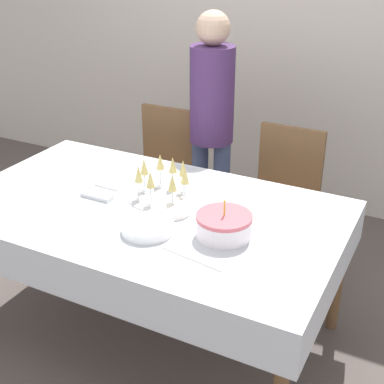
{
  "coord_description": "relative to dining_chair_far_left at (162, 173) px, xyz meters",
  "views": [
    {
      "loc": [
        1.26,
        -1.97,
        1.99
      ],
      "look_at": [
        0.24,
        0.03,
        0.89
      ],
      "focal_mm": 50.0,
      "sensor_mm": 36.0,
      "label": 1
    }
  ],
  "objects": [
    {
      "name": "wall_back",
      "position": [
        0.42,
        1.04,
        0.84
      ],
      "size": [
        8.0,
        0.05,
        2.7
      ],
      "color": "silver",
      "rests_on": "ground_plane"
    },
    {
      "name": "fork_pile",
      "position": [
        0.15,
        -0.9,
        0.26
      ],
      "size": [
        0.17,
        0.06,
        0.02
      ],
      "color": "silver",
      "rests_on": "dining_table"
    },
    {
      "name": "dining_table",
      "position": [
        0.42,
        -0.88,
        0.15
      ],
      "size": [
        1.91,
        1.11,
        0.77
      ],
      "color": "white",
      "rests_on": "ground_plane"
    },
    {
      "name": "plate_stack_main",
      "position": [
        0.56,
        -1.08,
        0.28
      ],
      "size": [
        0.24,
        0.24,
        0.04
      ],
      "color": "white",
      "rests_on": "dining_table"
    },
    {
      "name": "napkin_pile",
      "position": [
        0.13,
        -0.72,
        0.26
      ],
      "size": [
        0.15,
        0.15,
        0.01
      ],
      "color": "white",
      "rests_on": "dining_table"
    },
    {
      "name": "plate_stack_dessert",
      "position": [
        0.57,
        -0.86,
        0.27
      ],
      "size": [
        0.18,
        0.18,
        0.03
      ],
      "color": "silver",
      "rests_on": "dining_table"
    },
    {
      "name": "champagne_tray",
      "position": [
        0.44,
        -0.73,
        0.34
      ],
      "size": [
        0.38,
        0.38,
        0.18
      ],
      "color": "silver",
      "rests_on": "dining_table"
    },
    {
      "name": "dining_chair_far_left",
      "position": [
        0.0,
        0.0,
        0.0
      ],
      "size": [
        0.43,
        0.43,
        0.94
      ],
      "color": "brown",
      "rests_on": "ground_plane"
    },
    {
      "name": "birthday_cake",
      "position": [
        0.88,
        -0.96,
        0.31
      ],
      "size": [
        0.25,
        0.25,
        0.18
      ],
      "color": "white",
      "rests_on": "dining_table"
    },
    {
      "name": "ground_plane",
      "position": [
        0.42,
        -0.88,
        -0.51
      ],
      "size": [
        12.0,
        12.0,
        0.0
      ],
      "primitive_type": "plane",
      "color": "#564C47"
    },
    {
      "name": "person_standing",
      "position": [
        0.31,
        0.11,
        0.43
      ],
      "size": [
        0.28,
        0.28,
        1.58
      ],
      "color": "#3F4C72",
      "rests_on": "ground_plane"
    },
    {
      "name": "cake_knife",
      "position": [
        0.83,
        -1.19,
        0.26
      ],
      "size": [
        0.3,
        0.07,
        0.0
      ],
      "color": "silver",
      "rests_on": "dining_table"
    },
    {
      "name": "dining_chair_far_right",
      "position": [
        0.85,
        0.0,
        0.0
      ],
      "size": [
        0.42,
        0.42,
        0.94
      ],
      "color": "brown",
      "rests_on": "ground_plane"
    }
  ]
}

